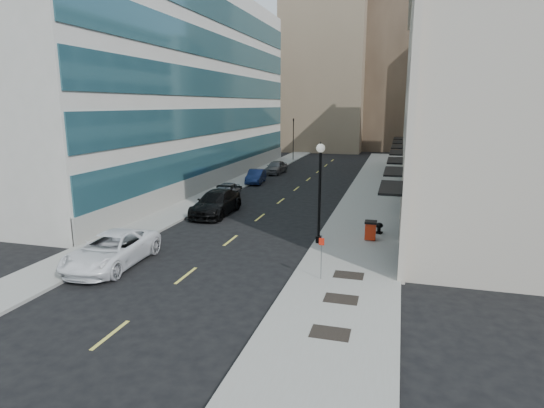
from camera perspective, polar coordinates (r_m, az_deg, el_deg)
The scene contains 23 objects.
ground at distance 20.93m, azimuth -13.22°, elevation -10.65°, with size 160.00×160.00×0.00m, color black.
sidewalk_right at distance 37.66m, azimuth 12.21°, elevation -0.16°, with size 5.00×80.00×0.15m, color gray.
sidewalk_left at distance 40.91m, azimuth -7.73°, elevation 1.00°, with size 3.00×80.00×0.15m, color gray.
building_right at distance 44.35m, azimuth 25.94°, elevation 12.37°, with size 15.30×46.50×18.25m.
building_left at distance 50.71m, azimuth -14.95°, elevation 14.15°, with size 16.14×46.00×20.00m.
skyline_tan_near at distance 86.03m, azimuth 6.95°, elevation 16.25°, with size 14.00×18.00×28.00m, color #826F55.
skyline_brown at distance 89.20m, azimuth 15.44°, elevation 17.71°, with size 12.00×16.00×34.00m, color brown.
skyline_tan_far at distance 97.69m, azimuth 1.87°, elevation 14.10°, with size 12.00×14.00×22.00m, color #826F55.
skyline_stone at distance 83.18m, azimuth 22.18°, elevation 12.83°, with size 10.00×14.00×20.00m, color #BEB3A1.
grate_near at distance 16.86m, azimuth 7.30°, elevation -15.75°, with size 1.40×1.00×0.01m, color black.
grate_mid at distance 19.53m, azimuth 8.66°, elevation -11.69°, with size 1.40×1.00×0.01m, color black.
grate_far at distance 22.11m, azimuth 9.60°, elevation -8.79°, with size 1.40×1.00×0.01m, color black.
road_centerline at distance 36.00m, azimuth -0.11°, elevation -0.56°, with size 0.15×68.20×0.01m.
traffic_signal at distance 66.53m, azimuth 2.71°, elevation 10.35°, with size 0.66×0.66×6.98m.
car_white_van at distance 24.58m, azimuth -19.49°, elevation -5.45°, with size 2.80×6.08×1.69m, color white.
car_black_pickup at distance 34.16m, azimuth -7.02°, elevation 0.13°, with size 2.46×6.06×1.76m, color black.
car_silver_sedan at distance 39.67m, azimuth -5.81°, elevation 1.63°, with size 1.68×4.18×1.42m, color gray.
car_blue_sedan at distance 47.58m, azimuth -2.03°, elevation 3.48°, with size 1.50×4.30×1.42m, color #132049.
car_grey_sedan at distance 54.14m, azimuth 0.48°, elevation 4.64°, with size 1.83×4.54×1.55m, color slate.
trash_bin at distance 27.75m, azimuth 12.26°, elevation -3.17°, with size 0.71×0.80×1.15m.
lamppost at distance 26.05m, azimuth 6.02°, elevation 2.47°, with size 0.49×0.49×5.91m.
sign_post at distance 21.04m, azimuth 6.22°, elevation -5.80°, with size 0.25×0.06×2.11m.
urn_planter at distance 29.27m, azimuth 13.28°, elevation -2.81°, with size 0.50×0.50×0.69m.
Camera 1 is at (9.63, -16.74, 8.08)m, focal length 30.00 mm.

